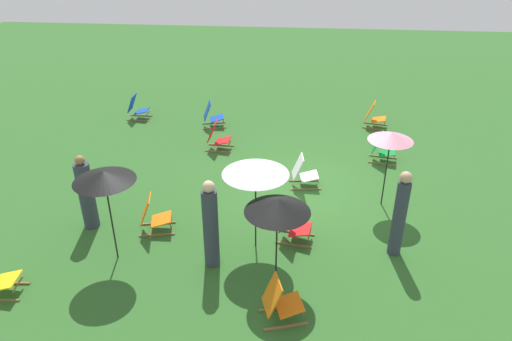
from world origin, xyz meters
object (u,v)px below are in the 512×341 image
deckchair_4 (303,173)px  deckchair_5 (374,116)px  deckchair_3 (218,137)px  umbrella_1 (256,168)px  deckchair_6 (382,149)px  deckchair_8 (154,216)px  umbrella_3 (391,136)px  deckchair_7 (280,302)px  deckchair_9 (212,116)px  person_2 (400,215)px  deckchair_1 (137,108)px  deckchair_2 (293,224)px  umbrella_0 (104,176)px  person_1 (86,194)px  person_0 (211,226)px  umbrella_2 (277,206)px

deckchair_4 → deckchair_5: 4.67m
deckchair_3 → deckchair_5: size_ratio=0.99×
deckchair_4 → umbrella_1: bearing=152.7°
deckchair_5 → deckchair_6: same height
deckchair_8 → umbrella_3: bearing=-84.9°
deckchair_7 → deckchair_9: same height
deckchair_6 → person_2: bearing=-173.5°
deckchair_4 → deckchair_1: bearing=47.0°
deckchair_4 → deckchair_9: size_ratio=0.98×
deckchair_6 → deckchair_5: bearing=8.5°
deckchair_1 → umbrella_1: (-6.62, -4.69, 1.46)m
deckchair_2 → umbrella_1: 1.67m
umbrella_1 → person_2: 2.95m
deckchair_9 → umbrella_1: bearing=-175.5°
deckchair_7 → deckchair_9: bearing=0.6°
deckchair_1 → deckchair_5: (0.08, -7.85, 0.00)m
umbrella_1 → umbrella_3: bearing=-55.8°
deckchair_4 → umbrella_3: 2.42m
deckchair_6 → deckchair_8: size_ratio=0.99×
deckchair_3 → umbrella_1: umbrella_1 is taller
umbrella_0 → umbrella_1: size_ratio=0.99×
deckchair_5 → deckchair_9: bearing=107.7°
deckchair_4 → umbrella_3: size_ratio=0.45×
deckchair_9 → person_1: person_1 is taller
deckchair_9 → person_1: bearing=150.8°
person_0 → person_1: (1.01, 2.88, -0.08)m
deckchair_4 → umbrella_2: 3.74m
deckchair_2 → umbrella_3: umbrella_3 is taller
deckchair_1 → deckchair_5: 7.85m
umbrella_1 → person_0: (-0.65, 0.78, -0.94)m
deckchair_5 → deckchair_3: bearing=126.8°
deckchair_3 → umbrella_1: bearing=-158.0°
deckchair_5 → deckchair_2: bearing=171.6°
person_1 → deckchair_6: bearing=133.7°
deckchair_9 → person_0: bearing=176.7°
deckchair_1 → umbrella_0: bearing=-165.1°
deckchair_2 → umbrella_0: bearing=113.7°
deckchair_1 → person_0: size_ratio=0.45×
umbrella_2 → deckchair_8: bearing=65.4°
umbrella_1 → deckchair_4: bearing=-19.8°
umbrella_3 → person_0: umbrella_3 is taller
deckchair_1 → umbrella_0: (-7.28, -1.98, 1.48)m
deckchair_3 → umbrella_0: 5.51m
deckchair_2 → deckchair_7: bearing=-175.5°
deckchair_1 → umbrella_2: umbrella_2 is taller
deckchair_6 → deckchair_1: bearing=83.2°
deckchair_7 → deckchair_9: (8.16, 2.67, 0.00)m
deckchair_8 → umbrella_2: bearing=-126.9°
deckchair_7 → umbrella_2: umbrella_2 is taller
umbrella_2 → person_0: (0.26, 1.26, -0.70)m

